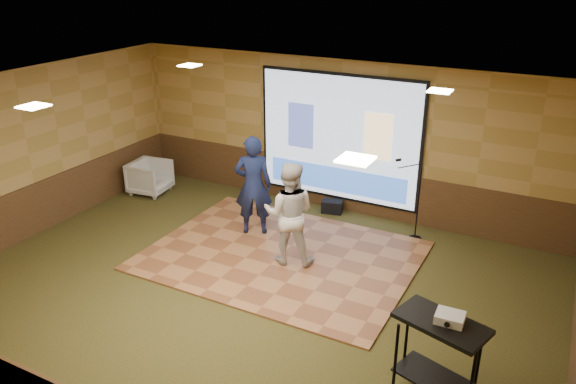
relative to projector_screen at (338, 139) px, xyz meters
The scene contains 18 objects.
ground 3.74m from the projector_screen, 90.00° to the right, with size 9.00×9.00×0.00m, color #283217.
room_shell 3.49m from the projector_screen, 90.00° to the right, with size 9.04×7.04×3.02m.
wainscot_back 1.00m from the projector_screen, 90.00° to the left, with size 9.00×0.04×0.95m, color #432916.
wainscot_left 5.73m from the projector_screen, 142.51° to the right, with size 0.04×7.00×0.95m, color #432916.
wainscot_right 5.73m from the projector_screen, 37.49° to the right, with size 0.04×7.00×0.95m, color #432916.
projector_screen is the anchor object (origin of this frame).
downlight_nw 3.12m from the projector_screen, 143.35° to the right, with size 0.32×0.32×0.02m, color #FDE8BD.
downlight_ne 3.12m from the projector_screen, 36.65° to the right, with size 0.32×0.32×0.02m, color #FDE8BD.
downlight_sw 5.61m from the projector_screen, 114.02° to the right, with size 0.32×0.32×0.02m, color #FDE8BD.
downlight_se 5.61m from the projector_screen, 65.98° to the right, with size 0.32×0.32×0.02m, color #FDE8BD.
dance_floor 2.68m from the projector_screen, 91.42° to the right, with size 4.41×3.36×0.03m, color #A3673B.
player_left 2.00m from the projector_screen, 118.07° to the right, with size 0.67×0.44×1.85m, color #161F45.
player_right 2.44m from the projector_screen, 86.15° to the right, with size 0.85×0.66×1.75m, color beige.
av_table 5.38m from the projector_screen, 54.72° to the right, with size 1.00×0.53×1.05m.
projector 5.36m from the projector_screen, 53.89° to the right, with size 0.31×0.25×0.10m, color white.
mic_stand 2.07m from the projector_screen, 17.71° to the right, with size 0.58×0.24×1.49m.
banquet_chair 4.19m from the projector_screen, 164.63° to the right, with size 0.76×0.78×0.71m, color gray.
duffel_bag 1.36m from the projector_screen, 91.37° to the right, with size 0.40×0.27×0.25m, color black.
Camera 1 is at (3.95, -6.23, 4.74)m, focal length 35.00 mm.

